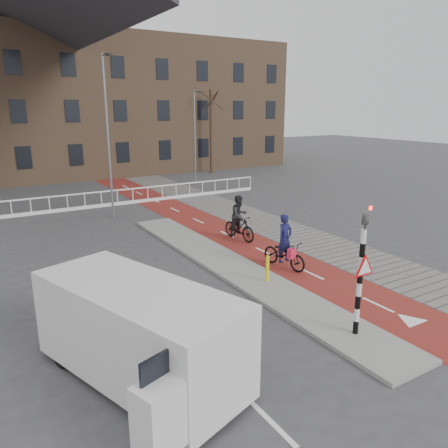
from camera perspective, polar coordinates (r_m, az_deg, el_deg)
ground at (r=14.20m, az=12.38°, el=-10.16°), size 120.00×120.00×0.00m
bike_lane at (r=22.68m, az=-2.21°, el=-0.13°), size 2.50×60.00×0.01m
sidewalk at (r=24.11m, az=3.62°, el=0.77°), size 3.00×60.00×0.01m
curb_island at (r=16.68m, az=1.15°, el=-5.65°), size 1.80×16.00×0.12m
traffic_signal at (r=11.76m, az=17.52°, el=-5.46°), size 0.80×0.80×3.68m
bollard at (r=15.19m, az=5.69°, el=-5.80°), size 0.12×0.12×0.90m
cyclist_near at (r=16.73m, az=7.91°, el=-3.38°), size 1.04×2.11×2.08m
cyclist_far at (r=19.96m, az=2.00°, el=0.31°), size 1.00×2.02×2.09m
van at (r=10.12m, az=-11.10°, el=-13.59°), size 3.62×5.56×2.22m
railing at (r=27.09m, az=-21.80°, el=1.97°), size 28.00×0.10×0.99m
townhouse_row at (r=41.66m, az=-23.73°, el=16.47°), size 46.00×10.00×15.90m
tree_right at (r=40.24m, az=-1.68°, el=11.90°), size 0.27×0.27×7.38m
streetlight_near at (r=24.17m, az=-14.89°, el=10.60°), size 0.12×0.12×8.54m
streetlight_right at (r=34.41m, az=-3.83°, el=11.10°), size 0.12×0.12×7.12m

